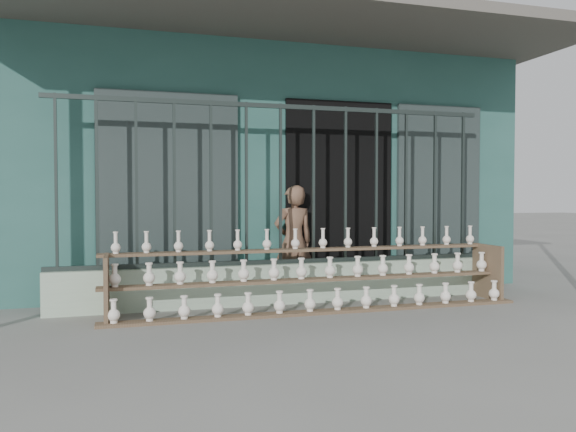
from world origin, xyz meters
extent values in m
plane|color=slate|center=(0.00, 0.00, 0.00)|extent=(60.00, 60.00, 0.00)
cube|color=#2A5951|center=(0.00, 4.30, 1.60)|extent=(7.00, 5.00, 3.20)
cube|color=black|center=(0.90, 1.82, 1.20)|extent=(1.40, 0.12, 2.40)
cube|color=#222E2D|center=(-1.20, 1.78, 1.20)|extent=(1.60, 0.08, 2.40)
cube|color=#222E2D|center=(2.30, 1.78, 1.20)|extent=(1.20, 0.08, 2.40)
cube|color=#59544C|center=(0.00, 1.20, 3.15)|extent=(7.40, 2.00, 0.12)
cube|color=#ADC8AC|center=(0.00, 1.30, 0.23)|extent=(5.00, 0.20, 0.45)
cube|color=#283330|center=(-2.35, 1.30, 1.35)|extent=(0.03, 0.03, 1.80)
cube|color=#283330|center=(-1.96, 1.30, 1.35)|extent=(0.03, 0.03, 1.80)
cube|color=#283330|center=(-1.57, 1.30, 1.35)|extent=(0.03, 0.03, 1.80)
cube|color=#283330|center=(-1.18, 1.30, 1.35)|extent=(0.03, 0.03, 1.80)
cube|color=#283330|center=(-0.78, 1.30, 1.35)|extent=(0.03, 0.03, 1.80)
cube|color=#283330|center=(-0.39, 1.30, 1.35)|extent=(0.03, 0.03, 1.80)
cube|color=#283330|center=(0.00, 1.30, 1.35)|extent=(0.03, 0.03, 1.80)
cube|color=#283330|center=(0.39, 1.30, 1.35)|extent=(0.03, 0.03, 1.80)
cube|color=#283330|center=(0.78, 1.30, 1.35)|extent=(0.03, 0.03, 1.80)
cube|color=#283330|center=(1.17, 1.30, 1.35)|extent=(0.03, 0.03, 1.80)
cube|color=#283330|center=(1.57, 1.30, 1.35)|extent=(0.03, 0.03, 1.80)
cube|color=#283330|center=(1.96, 1.30, 1.35)|extent=(0.03, 0.03, 1.80)
cube|color=#283330|center=(2.35, 1.30, 1.35)|extent=(0.03, 0.03, 1.80)
cube|color=#283330|center=(0.00, 1.30, 2.22)|extent=(5.00, 0.04, 0.05)
cube|color=#283330|center=(0.00, 1.30, 0.47)|extent=(5.00, 0.04, 0.05)
cube|color=brown|center=(0.29, 0.65, 0.01)|extent=(4.50, 0.18, 0.03)
cube|color=brown|center=(0.29, 0.90, 0.32)|extent=(4.50, 0.18, 0.03)
cube|color=brown|center=(0.29, 1.15, 0.61)|extent=(4.50, 0.18, 0.03)
cube|color=brown|center=(-1.86, 0.90, 0.32)|extent=(0.04, 0.55, 0.64)
cube|color=brown|center=(2.44, 0.90, 0.32)|extent=(0.04, 0.55, 0.64)
imported|color=brown|center=(0.26, 1.64, 0.67)|extent=(0.52, 0.37, 1.34)
camera|label=1|loc=(-1.69, -4.79, 1.21)|focal=35.00mm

